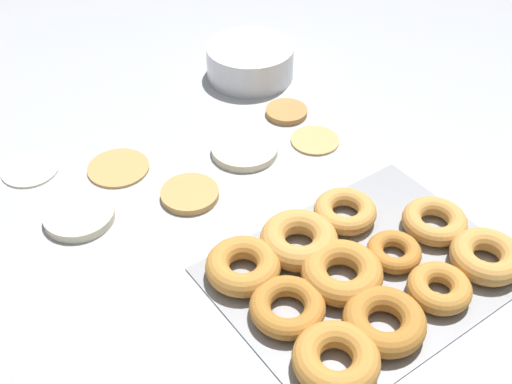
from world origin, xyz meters
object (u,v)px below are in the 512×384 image
object	(u,v)px
pancake_1	(244,149)
pancake_6	(315,139)
pancake_0	(286,112)
pancake_4	(79,216)
pancake_2	(190,194)
pancake_5	(118,167)
batter_bowl	(250,61)
donut_tray	(357,272)
pancake_3	(30,169)

from	to	relation	value
pancake_1	pancake_6	distance (m)	0.13
pancake_0	pancake_4	distance (m)	0.45
pancake_2	pancake_4	xyz separation A→B (m)	(-0.17, 0.06, 0.00)
pancake_5	pancake_1	bearing A→B (deg)	-23.46
pancake_0	batter_bowl	size ratio (longest dim) A/B	0.45
batter_bowl	donut_tray	bearing A→B (deg)	-110.30
pancake_3	donut_tray	world-z (taller)	donut_tray
pancake_3	pancake_6	xyz separation A→B (m)	(0.46, -0.22, 0.00)
pancake_2	donut_tray	world-z (taller)	donut_tray
pancake_0	pancake_5	bearing A→B (deg)	173.83
pancake_0	pancake_3	bearing A→B (deg)	165.35
pancake_4	donut_tray	distance (m)	0.44
pancake_6	batter_bowl	distance (m)	0.26
pancake_3	pancake_6	size ratio (longest dim) A/B	1.10
pancake_2	donut_tray	bearing A→B (deg)	-71.67
pancake_6	pancake_0	bearing A→B (deg)	83.68
pancake_5	donut_tray	distance (m)	0.46
pancake_1	batter_bowl	world-z (taller)	batter_bowl
pancake_0	donut_tray	xyz separation A→B (m)	(-0.18, -0.40, 0.01)
pancake_6	pancake_1	bearing A→B (deg)	158.98
pancake_5	donut_tray	bearing A→B (deg)	-69.44
batter_bowl	pancake_0	bearing A→B (deg)	-99.25
pancake_4	pancake_5	world-z (taller)	pancake_4
pancake_3	pancake_4	bearing A→B (deg)	-83.23
pancake_2	pancake_6	distance (m)	0.27
donut_tray	batter_bowl	xyz separation A→B (m)	(0.20, 0.55, 0.01)
pancake_3	batter_bowl	distance (m)	0.50
pancake_5	pancake_6	world-z (taller)	same
pancake_0	pancake_2	distance (m)	0.29
pancake_5	pancake_2	bearing A→B (deg)	-64.78
batter_bowl	pancake_4	bearing A→B (deg)	-157.09
pancake_6	donut_tray	bearing A→B (deg)	-119.63
pancake_2	pancake_6	xyz separation A→B (m)	(0.27, -0.00, -0.00)
pancake_5	pancake_0	bearing A→B (deg)	-6.17
pancake_1	pancake_5	xyz separation A→B (m)	(-0.21, 0.09, -0.00)
pancake_1	pancake_2	bearing A→B (deg)	-162.11
pancake_2	batter_bowl	distance (m)	0.40
pancake_2	batter_bowl	bearing A→B (deg)	40.22
pancake_6	batter_bowl	bearing A→B (deg)	81.88
pancake_4	pancake_6	world-z (taller)	pancake_4
pancake_5	batter_bowl	size ratio (longest dim) A/B	0.59
pancake_3	pancake_5	bearing A→B (deg)	-34.01
pancake_4	pancake_3	bearing A→B (deg)	96.77
pancake_0	pancake_6	world-z (taller)	pancake_0
pancake_6	donut_tray	xyz separation A→B (m)	(-0.17, -0.30, 0.02)
donut_tray	pancake_0	bearing A→B (deg)	65.64
donut_tray	batter_bowl	size ratio (longest dim) A/B	2.33
pancake_3	donut_tray	xyz separation A→B (m)	(0.29, -0.52, 0.02)
pancake_0	pancake_6	size ratio (longest dim) A/B	0.91
pancake_2	pancake_5	xyz separation A→B (m)	(-0.06, 0.14, -0.00)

